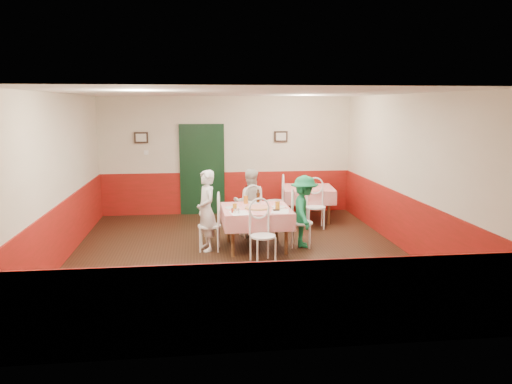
{
  "coord_description": "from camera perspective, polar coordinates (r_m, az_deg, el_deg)",
  "views": [
    {
      "loc": [
        -0.74,
        -8.43,
        2.62
      ],
      "look_at": [
        0.33,
        0.39,
        1.05
      ],
      "focal_mm": 35.0,
      "sensor_mm": 36.0,
      "label": 1
    }
  ],
  "objects": [
    {
      "name": "menu_left",
      "position": [
        8.63,
        -1.93,
        -2.41
      ],
      "size": [
        0.36,
        0.44,
        0.0
      ],
      "primitive_type": "cube",
      "rotation": [
        0.0,
        0.0,
        0.16
      ],
      "color": "white",
      "rests_on": "main_table"
    },
    {
      "name": "plate_left",
      "position": [
        9.05,
        -2.78,
        -1.8
      ],
      "size": [
        0.25,
        0.25,
        0.01
      ],
      "primitive_type": "cylinder",
      "rotation": [
        0.0,
        0.0,
        0.02
      ],
      "color": "white",
      "rests_on": "main_table"
    },
    {
      "name": "second_table",
      "position": [
        11.43,
        5.94,
        -1.36
      ],
      "size": [
        1.23,
        1.23,
        0.77
      ],
      "primitive_type": "cube",
      "rotation": [
        0.0,
        0.0,
        -0.11
      ],
      "color": "red",
      "rests_on": "ground"
    },
    {
      "name": "shaker_a",
      "position": [
        8.61,
        -2.37,
        -2.14
      ],
      "size": [
        0.04,
        0.04,
        0.09
      ],
      "primitive_type": "cylinder",
      "rotation": [
        0.0,
        0.0,
        0.02
      ],
      "color": "silver",
      "rests_on": "main_table"
    },
    {
      "name": "menu_right",
      "position": [
        8.79,
        2.79,
        -2.19
      ],
      "size": [
        0.37,
        0.45,
        0.0
      ],
      "primitive_type": "cube",
      "rotation": [
        0.0,
        0.0,
        -0.19
      ],
      "color": "white",
      "rests_on": "main_table"
    },
    {
      "name": "ceiling",
      "position": [
        8.46,
        -1.91,
        11.24
      ],
      "size": [
        7.0,
        7.0,
        0.0
      ],
      "primitive_type": "plane",
      "color": "white",
      "rests_on": "back_wall"
    },
    {
      "name": "diner_far",
      "position": [
        9.96,
        -0.7,
        -1.21
      ],
      "size": [
        0.69,
        0.56,
        1.36
      ],
      "primitive_type": "imported",
      "rotation": [
        0.0,
        0.0,
        3.08
      ],
      "color": "gray",
      "rests_on": "ground"
    },
    {
      "name": "wainscot_left",
      "position": [
        8.98,
        -21.23,
        -4.33
      ],
      "size": [
        0.03,
        7.0,
        1.0
      ],
      "primitive_type": "cube",
      "color": "maroon",
      "rests_on": "ground"
    },
    {
      "name": "shaker_c",
      "position": [
        8.64,
        -2.73,
        -2.11
      ],
      "size": [
        0.04,
        0.04,
        0.09
      ],
      "primitive_type": "cylinder",
      "rotation": [
        0.0,
        0.0,
        0.02
      ],
      "color": "#B23319",
      "rests_on": "main_table"
    },
    {
      "name": "chair_left",
      "position": [
        9.07,
        -5.34,
        -3.86
      ],
      "size": [
        0.46,
        0.46,
        0.9
      ],
      "primitive_type": null,
      "rotation": [
        0.0,
        0.0,
        -1.67
      ],
      "color": "white",
      "rests_on": "ground"
    },
    {
      "name": "left_wall",
      "position": [
        8.81,
        -21.69,
        1.36
      ],
      "size": [
        0.1,
        7.0,
        2.8
      ],
      "primitive_type": "cube",
      "color": "beige",
      "rests_on": "ground"
    },
    {
      "name": "back_wall",
      "position": [
        12.01,
        -3.33,
        4.18
      ],
      "size": [
        6.0,
        0.1,
        2.8
      ],
      "primitive_type": "cube",
      "color": "beige",
      "rests_on": "ground"
    },
    {
      "name": "front_wall",
      "position": [
        5.13,
        1.59,
        -3.71
      ],
      "size": [
        6.0,
        0.1,
        2.8
      ],
      "primitive_type": "cube",
      "color": "beige",
      "rests_on": "ground"
    },
    {
      "name": "picture_left",
      "position": [
        11.97,
        -12.99,
        6.08
      ],
      "size": [
        0.32,
        0.03,
        0.26
      ],
      "primitive_type": "cube",
      "color": "black",
      "rests_on": "back_wall"
    },
    {
      "name": "door",
      "position": [
        11.98,
        -6.17,
        2.43
      ],
      "size": [
        0.96,
        0.06,
        2.1
      ],
      "primitive_type": "cube",
      "color": "black",
      "rests_on": "ground"
    },
    {
      "name": "wainscot_front",
      "position": [
        5.43,
        1.52,
        -12.95
      ],
      "size": [
        6.0,
        0.03,
        1.0
      ],
      "primitive_type": "cube",
      "color": "maroon",
      "rests_on": "ground"
    },
    {
      "name": "chair_second_a",
      "position": [
        11.28,
        2.23,
        -1.08
      ],
      "size": [
        0.46,
        0.46,
        0.9
      ],
      "primitive_type": null,
      "rotation": [
        0.0,
        0.0,
        -1.68
      ],
      "color": "white",
      "rests_on": "ground"
    },
    {
      "name": "chair_right",
      "position": [
        9.29,
        5.21,
        -3.52
      ],
      "size": [
        0.51,
        0.51,
        0.9
      ],
      "primitive_type": null,
      "rotation": [
        0.0,
        0.0,
        1.33
      ],
      "color": "white",
      "rests_on": "ground"
    },
    {
      "name": "wainscot_back",
      "position": [
        12.12,
        -3.28,
        -0.07
      ],
      "size": [
        6.0,
        0.03,
        1.0
      ],
      "primitive_type": "cube",
      "color": "maroon",
      "rests_on": "ground"
    },
    {
      "name": "beer_bottle",
      "position": [
        9.47,
        0.24,
        -0.56
      ],
      "size": [
        0.07,
        0.07,
        0.24
      ],
      "primitive_type": "cylinder",
      "rotation": [
        0.0,
        0.0,
        0.02
      ],
      "color": "#381C0A",
      "rests_on": "main_table"
    },
    {
      "name": "picture_right",
      "position": [
        12.08,
        2.87,
        6.35
      ],
      "size": [
        0.32,
        0.03,
        0.26
      ],
      "primitive_type": "cube",
      "color": "black",
      "rests_on": "back_wall"
    },
    {
      "name": "pizza",
      "position": [
        9.0,
        0.18,
        -1.81
      ],
      "size": [
        0.45,
        0.45,
        0.03
      ],
      "primitive_type": "cylinder",
      "rotation": [
        0.0,
        0.0,
        0.02
      ],
      "color": "#B74723",
      "rests_on": "main_table"
    },
    {
      "name": "wallet",
      "position": [
        8.83,
        2.3,
        -2.07
      ],
      "size": [
        0.11,
        0.09,
        0.02
      ],
      "primitive_type": "cube",
      "rotation": [
        0.0,
        0.0,
        0.02
      ],
      "color": "black",
      "rests_on": "main_table"
    },
    {
      "name": "diner_left",
      "position": [
        9.0,
        -5.69,
        -2.13
      ],
      "size": [
        0.48,
        0.61,
        1.46
      ],
      "primitive_type": "imported",
      "rotation": [
        0.0,
        0.0,
        -1.31
      ],
      "color": "gray",
      "rests_on": "ground"
    },
    {
      "name": "main_table",
      "position": [
        9.16,
        0.0,
        -4.16
      ],
      "size": [
        1.24,
        1.24,
        0.77
      ],
      "primitive_type": "cube",
      "rotation": [
        0.0,
        0.0,
        0.02
      ],
      "color": "red",
      "rests_on": "ground"
    },
    {
      "name": "wainscot_right",
      "position": [
        9.45,
        16.54,
        -3.35
      ],
      "size": [
        0.03,
        7.0,
        1.0
      ],
      "primitive_type": "cube",
      "color": "maroon",
      "rests_on": "ground"
    },
    {
      "name": "chair_far",
      "position": [
        9.96,
        -0.66,
        -2.56
      ],
      "size": [
        0.5,
        0.5,
        0.9
      ],
      "primitive_type": null,
      "rotation": [
        0.0,
        0.0,
        3.35
      ],
      "color": "white",
      "rests_on": "ground"
    },
    {
      "name": "chair_near",
      "position": [
        8.32,
        0.8,
        -5.08
      ],
      "size": [
        0.51,
        0.51,
        0.9
      ],
      "primitive_type": null,
      "rotation": [
        0.0,
        0.0,
        0.25
      ],
      "color": "white",
      "rests_on": "ground"
    },
    {
      "name": "floor",
      "position": [
        8.86,
        -1.81,
        -7.18
      ],
      "size": [
        7.0,
        7.0,
        0.0
      ],
      "primitive_type": "plane",
      "color": "black",
      "rests_on": "ground"
    },
    {
      "name": "glass_a",
      "position": [
        8.78,
        -2.43,
        -1.77
      ],
      "size": [
        0.07,
        0.07,
        0.13
      ],
      "primitive_type": "cylinder",
      "rotation": [
        0.0,
        0.0,
        0.02
      ],
      "color": "#BF7219",
      "rests_on": "main_table"
    },
    {
      "name": "diner_right",
      "position": [
        9.25,
        5.53,
        -2.21
      ],
      "size": [
        0.61,
        0.92,
        1.33
      ],
      "primitive_type": "imported",
      "rotation": [
        0.0,
        0.0,
        1.43
      ],
      "color": "gray",
      "rests_on": "ground"
    },
    {
      "name": "plate_right",
      "position": [
        9.11,
        2.61,
        -1.72
      ],
      "size": [
        0.25,
        0.25,
        0.01
      ],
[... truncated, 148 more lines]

